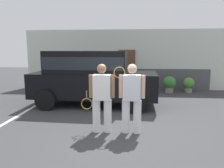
{
  "coord_description": "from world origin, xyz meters",
  "views": [
    {
      "loc": [
        0.44,
        -5.3,
        2.08
      ],
      "look_at": [
        -0.16,
        1.2,
        1.05
      ],
      "focal_mm": 34.51,
      "sensor_mm": 36.0,
      "label": 1
    }
  ],
  "objects_px": {
    "parked_suv": "(92,75)",
    "potted_plant_secondary": "(189,84)",
    "tennis_player_man": "(102,97)",
    "potted_plant_by_porch": "(169,84)",
    "tennis_player_woman": "(132,97)"
  },
  "relations": [
    {
      "from": "parked_suv",
      "to": "tennis_player_man",
      "type": "relative_size",
      "value": 2.67
    },
    {
      "from": "potted_plant_by_porch",
      "to": "potted_plant_secondary",
      "type": "height_order",
      "value": "potted_plant_by_porch"
    },
    {
      "from": "tennis_player_man",
      "to": "potted_plant_secondary",
      "type": "relative_size",
      "value": 2.36
    },
    {
      "from": "tennis_player_woman",
      "to": "potted_plant_by_porch",
      "type": "height_order",
      "value": "tennis_player_woman"
    },
    {
      "from": "potted_plant_secondary",
      "to": "tennis_player_man",
      "type": "bearing_deg",
      "value": -122.38
    },
    {
      "from": "tennis_player_man",
      "to": "parked_suv",
      "type": "bearing_deg",
      "value": -77.11
    },
    {
      "from": "potted_plant_by_porch",
      "to": "tennis_player_man",
      "type": "bearing_deg",
      "value": -115.47
    },
    {
      "from": "parked_suv",
      "to": "tennis_player_woman",
      "type": "height_order",
      "value": "parked_suv"
    },
    {
      "from": "potted_plant_by_porch",
      "to": "potted_plant_secondary",
      "type": "distance_m",
      "value": 0.99
    },
    {
      "from": "tennis_player_woman",
      "to": "potted_plant_secondary",
      "type": "distance_m",
      "value": 6.31
    },
    {
      "from": "parked_suv",
      "to": "tennis_player_man",
      "type": "distance_m",
      "value": 2.85
    },
    {
      "from": "parked_suv",
      "to": "tennis_player_woman",
      "type": "relative_size",
      "value": 2.67
    },
    {
      "from": "parked_suv",
      "to": "potted_plant_secondary",
      "type": "height_order",
      "value": "parked_suv"
    },
    {
      "from": "potted_plant_secondary",
      "to": "potted_plant_by_porch",
      "type": "bearing_deg",
      "value": -169.96
    },
    {
      "from": "potted_plant_by_porch",
      "to": "potted_plant_secondary",
      "type": "bearing_deg",
      "value": 10.04
    }
  ]
}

